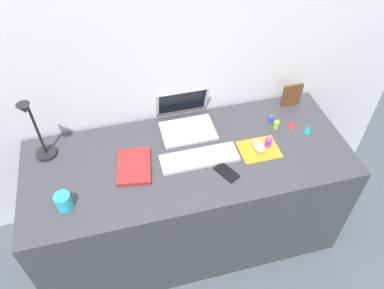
{
  "coord_description": "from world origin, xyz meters",
  "views": [
    {
      "loc": [
        -0.32,
        -1.3,
        2.2
      ],
      "look_at": [
        0.02,
        0.0,
        0.83
      ],
      "focal_mm": 35.04,
      "sensor_mm": 36.0,
      "label": 1
    }
  ],
  "objects_px": {
    "toy_figurine_teal": "(308,128)",
    "toy_figurine_red": "(292,124)",
    "cell_phone": "(227,172)",
    "toy_figurine_lime": "(277,124)",
    "laptop": "(185,118)",
    "picture_frame": "(292,95)",
    "keyboard": "(199,158)",
    "desk_lamp": "(36,132)",
    "notebook_pad": "(134,166)",
    "coffee_mug": "(64,202)",
    "toy_figurine_purple": "(268,142)",
    "toy_figurine_blue": "(271,119)",
    "mouse": "(259,146)"
  },
  "relations": [
    {
      "from": "coffee_mug",
      "to": "toy_figurine_lime",
      "type": "bearing_deg",
      "value": 12.4
    },
    {
      "from": "keyboard",
      "to": "cell_phone",
      "type": "distance_m",
      "value": 0.17
    },
    {
      "from": "desk_lamp",
      "to": "notebook_pad",
      "type": "distance_m",
      "value": 0.51
    },
    {
      "from": "notebook_pad",
      "to": "toy_figurine_teal",
      "type": "height_order",
      "value": "toy_figurine_teal"
    },
    {
      "from": "keyboard",
      "to": "toy_figurine_teal",
      "type": "relative_size",
      "value": 7.88
    },
    {
      "from": "toy_figurine_blue",
      "to": "toy_figurine_purple",
      "type": "relative_size",
      "value": 0.83
    },
    {
      "from": "toy_figurine_lime",
      "to": "laptop",
      "type": "bearing_deg",
      "value": 162.36
    },
    {
      "from": "laptop",
      "to": "toy_figurine_teal",
      "type": "relative_size",
      "value": 5.76
    },
    {
      "from": "laptop",
      "to": "toy_figurine_teal",
      "type": "xyz_separation_m",
      "value": [
        0.65,
        -0.23,
        -0.03
      ]
    },
    {
      "from": "keyboard",
      "to": "toy_figurine_red",
      "type": "distance_m",
      "value": 0.59
    },
    {
      "from": "keyboard",
      "to": "coffee_mug",
      "type": "xyz_separation_m",
      "value": [
        -0.69,
        -0.13,
        0.03
      ]
    },
    {
      "from": "toy_figurine_teal",
      "to": "toy_figurine_red",
      "type": "distance_m",
      "value": 0.09
    },
    {
      "from": "laptop",
      "to": "coffee_mug",
      "type": "xyz_separation_m",
      "value": [
        -0.68,
        -0.41,
        -0.01
      ]
    },
    {
      "from": "picture_frame",
      "to": "toy_figurine_lime",
      "type": "xyz_separation_m",
      "value": [
        -0.16,
        -0.17,
        -0.04
      ]
    },
    {
      "from": "keyboard",
      "to": "notebook_pad",
      "type": "relative_size",
      "value": 1.71
    },
    {
      "from": "keyboard",
      "to": "picture_frame",
      "type": "bearing_deg",
      "value": 24.3
    },
    {
      "from": "picture_frame",
      "to": "toy_figurine_teal",
      "type": "relative_size",
      "value": 2.88
    },
    {
      "from": "keyboard",
      "to": "toy_figurine_blue",
      "type": "bearing_deg",
      "value": 20.4
    },
    {
      "from": "cell_phone",
      "to": "laptop",
      "type": "bearing_deg",
      "value": 79.26
    },
    {
      "from": "keyboard",
      "to": "mouse",
      "type": "distance_m",
      "value": 0.33
    },
    {
      "from": "laptop",
      "to": "coffee_mug",
      "type": "height_order",
      "value": "laptop"
    },
    {
      "from": "desk_lamp",
      "to": "toy_figurine_red",
      "type": "relative_size",
      "value": 8.23
    },
    {
      "from": "keyboard",
      "to": "toy_figurine_red",
      "type": "bearing_deg",
      "value": 10.86
    },
    {
      "from": "notebook_pad",
      "to": "coffee_mug",
      "type": "relative_size",
      "value": 2.75
    },
    {
      "from": "desk_lamp",
      "to": "toy_figurine_purple",
      "type": "bearing_deg",
      "value": -10.48
    },
    {
      "from": "toy_figurine_blue",
      "to": "toy_figurine_lime",
      "type": "height_order",
      "value": "toy_figurine_lime"
    },
    {
      "from": "mouse",
      "to": "toy_figurine_red",
      "type": "bearing_deg",
      "value": 25.23
    },
    {
      "from": "picture_frame",
      "to": "toy_figurine_purple",
      "type": "bearing_deg",
      "value": -132.07
    },
    {
      "from": "laptop",
      "to": "toy_figurine_blue",
      "type": "xyz_separation_m",
      "value": [
        0.48,
        -0.1,
        -0.03
      ]
    },
    {
      "from": "cell_phone",
      "to": "toy_figurine_lime",
      "type": "bearing_deg",
      "value": 6.57
    },
    {
      "from": "notebook_pad",
      "to": "picture_frame",
      "type": "distance_m",
      "value": 1.03
    },
    {
      "from": "cell_phone",
      "to": "toy_figurine_lime",
      "type": "height_order",
      "value": "toy_figurine_lime"
    },
    {
      "from": "coffee_mug",
      "to": "toy_figurine_purple",
      "type": "xyz_separation_m",
      "value": [
        1.07,
        0.13,
        -0.01
      ]
    },
    {
      "from": "coffee_mug",
      "to": "toy_figurine_blue",
      "type": "height_order",
      "value": "coffee_mug"
    },
    {
      "from": "keyboard",
      "to": "picture_frame",
      "type": "xyz_separation_m",
      "value": [
        0.65,
        0.29,
        0.06
      ]
    },
    {
      "from": "coffee_mug",
      "to": "toy_figurine_purple",
      "type": "height_order",
      "value": "coffee_mug"
    },
    {
      "from": "desk_lamp",
      "to": "toy_figurine_lime",
      "type": "bearing_deg",
      "value": -4.06
    },
    {
      "from": "toy_figurine_blue",
      "to": "toy_figurine_purple",
      "type": "height_order",
      "value": "toy_figurine_purple"
    },
    {
      "from": "notebook_pad",
      "to": "coffee_mug",
      "type": "height_order",
      "value": "coffee_mug"
    },
    {
      "from": "laptop",
      "to": "picture_frame",
      "type": "distance_m",
      "value": 0.66
    },
    {
      "from": "laptop",
      "to": "coffee_mug",
      "type": "relative_size",
      "value": 3.43
    },
    {
      "from": "laptop",
      "to": "keyboard",
      "type": "distance_m",
      "value": 0.28
    },
    {
      "from": "notebook_pad",
      "to": "toy_figurine_purple",
      "type": "distance_m",
      "value": 0.73
    },
    {
      "from": "notebook_pad",
      "to": "toy_figurine_blue",
      "type": "relative_size",
      "value": 4.37
    },
    {
      "from": "laptop",
      "to": "cell_phone",
      "type": "bearing_deg",
      "value": -73.92
    },
    {
      "from": "desk_lamp",
      "to": "toy_figurine_teal",
      "type": "distance_m",
      "value": 1.44
    },
    {
      "from": "laptop",
      "to": "mouse",
      "type": "height_order",
      "value": "laptop"
    },
    {
      "from": "cell_phone",
      "to": "desk_lamp",
      "type": "bearing_deg",
      "value": 132.33
    },
    {
      "from": "notebook_pad",
      "to": "toy_figurine_purple",
      "type": "relative_size",
      "value": 3.64
    },
    {
      "from": "toy_figurine_red",
      "to": "mouse",
      "type": "bearing_deg",
      "value": -154.77
    }
  ]
}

